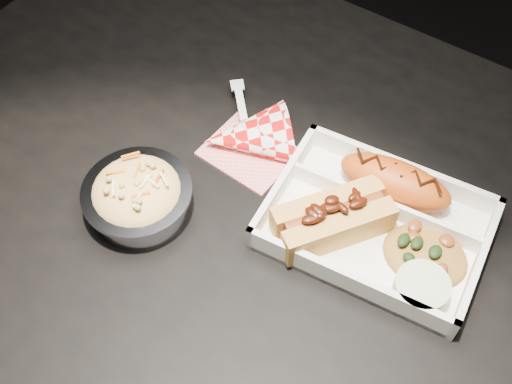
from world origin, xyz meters
TOP-DOWN VIEW (x-y plane):
  - dining_table at (0.00, 0.00)m, footprint 1.20×0.80m
  - food_tray at (0.07, 0.05)m, footprint 0.27×0.21m
  - fried_pastry at (0.07, 0.10)m, footprint 0.15×0.07m
  - hotdog at (0.03, 0.02)m, footprint 0.13×0.14m
  - fried_rice_mound at (0.14, 0.04)m, footprint 0.11×0.09m
  - cupcake_liner at (0.15, -0.01)m, footprint 0.06×0.06m
  - foil_coleslaw_cup at (-0.18, -0.09)m, footprint 0.13×0.13m
  - napkin_fork at (-0.13, 0.07)m, footprint 0.15×0.15m

SIDE VIEW (x-z plane):
  - dining_table at x=0.00m, z-range 0.28..1.03m
  - food_tray at x=0.07m, z-range 0.74..0.78m
  - napkin_fork at x=-0.13m, z-range 0.72..0.82m
  - cupcake_liner at x=0.15m, z-range 0.76..0.79m
  - fried_rice_mound at x=0.14m, z-range 0.76..0.79m
  - foil_coleslaw_cup at x=-0.18m, z-range 0.75..0.81m
  - fried_pastry at x=0.07m, z-range 0.76..0.81m
  - hotdog at x=0.03m, z-range 0.75..0.81m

